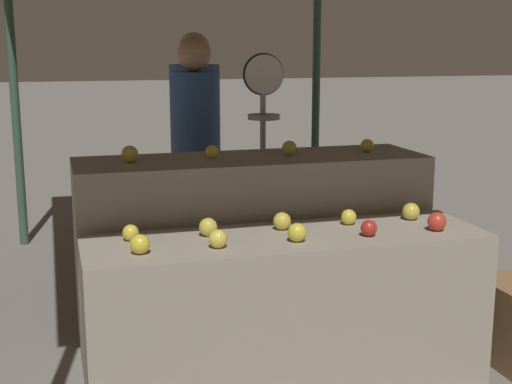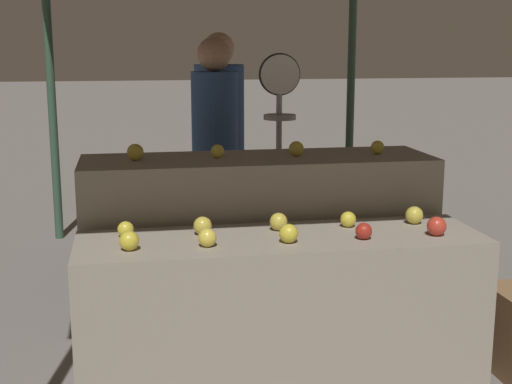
{
  "view_description": "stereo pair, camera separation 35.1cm",
  "coord_description": "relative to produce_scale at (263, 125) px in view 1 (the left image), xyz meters",
  "views": [
    {
      "loc": [
        -1.02,
        -3.0,
        1.63
      ],
      "look_at": [
        -0.07,
        0.3,
        0.92
      ],
      "focal_mm": 50.0,
      "sensor_mm": 36.0,
      "label": 1
    },
    {
      "loc": [
        -0.68,
        -3.08,
        1.63
      ],
      "look_at": [
        -0.07,
        0.3,
        0.92
      ],
      "focal_mm": 50.0,
      "sensor_mm": 36.0,
      "label": 2
    }
  ],
  "objects": [
    {
      "name": "apple_back_1",
      "position": [
        -0.47,
        -0.61,
        -0.06
      ],
      "size": [
        0.07,
        0.07,
        0.07
      ],
      "primitive_type": "sphere",
      "color": "yellow",
      "rests_on": "display_counter_back"
    },
    {
      "name": "display_counter_front",
      "position": [
        -0.25,
        -1.22,
        -0.75
      ],
      "size": [
        1.87,
        0.55,
        0.77
      ],
      "primitive_type": "cube",
      "color": "gray",
      "rests_on": "ground_plane"
    },
    {
      "name": "apple_back_2",
      "position": [
        -0.04,
        -0.62,
        -0.05
      ],
      "size": [
        0.08,
        0.08,
        0.08
      ],
      "primitive_type": "sphere",
      "color": "gold",
      "rests_on": "display_counter_back"
    },
    {
      "name": "apple_front_4",
      "position": [
        0.45,
        -1.33,
        -0.33
      ],
      "size": [
        0.09,
        0.09,
        0.09
      ],
      "primitive_type": "sphere",
      "color": "red",
      "rests_on": "display_counter_front"
    },
    {
      "name": "display_counter_back",
      "position": [
        -0.25,
        -0.62,
        -0.62
      ],
      "size": [
        1.87,
        0.55,
        1.04
      ],
      "primitive_type": "cube",
      "color": "gray",
      "rests_on": "ground_plane"
    },
    {
      "name": "apple_back_3",
      "position": [
        0.41,
        -0.63,
        -0.06
      ],
      "size": [
        0.07,
        0.07,
        0.07
      ],
      "primitive_type": "sphere",
      "color": "gold",
      "rests_on": "display_counter_back"
    },
    {
      "name": "apple_back_0",
      "position": [
        -0.89,
        -0.62,
        -0.05
      ],
      "size": [
        0.09,
        0.09,
        0.09
      ],
      "primitive_type": "sphere",
      "color": "gold",
      "rests_on": "display_counter_back"
    },
    {
      "name": "apple_front_0",
      "position": [
        -0.94,
        -1.32,
        -0.33
      ],
      "size": [
        0.09,
        0.09,
        0.09
      ],
      "primitive_type": "sphere",
      "color": "gold",
      "rests_on": "display_counter_front"
    },
    {
      "name": "apple_front_7",
      "position": [
        -0.24,
        -1.11,
        -0.33
      ],
      "size": [
        0.08,
        0.08,
        0.08
      ],
      "primitive_type": "sphere",
      "color": "gold",
      "rests_on": "display_counter_front"
    },
    {
      "name": "apple_front_1",
      "position": [
        -0.6,
        -1.33,
        -0.33
      ],
      "size": [
        0.08,
        0.08,
        0.08
      ],
      "primitive_type": "sphere",
      "color": "yellow",
      "rests_on": "display_counter_front"
    },
    {
      "name": "apple_front_6",
      "position": [
        -0.6,
        -1.12,
        -0.33
      ],
      "size": [
        0.09,
        0.09,
        0.09
      ],
      "primitive_type": "sphere",
      "color": "gold",
      "rests_on": "display_counter_front"
    },
    {
      "name": "apple_front_2",
      "position": [
        -0.24,
        -1.33,
        -0.33
      ],
      "size": [
        0.09,
        0.09,
        0.09
      ],
      "primitive_type": "sphere",
      "color": "gold",
      "rests_on": "display_counter_front"
    },
    {
      "name": "apple_front_5",
      "position": [
        -0.95,
        -1.1,
        -0.33
      ],
      "size": [
        0.07,
        0.07,
        0.07
      ],
      "primitive_type": "sphere",
      "color": "gold",
      "rests_on": "display_counter_front"
    },
    {
      "name": "apple_front_9",
      "position": [
        0.44,
        -1.1,
        -0.33
      ],
      "size": [
        0.09,
        0.09,
        0.09
      ],
      "primitive_type": "sphere",
      "color": "gold",
      "rests_on": "display_counter_front"
    },
    {
      "name": "person_customer_left",
      "position": [
        -0.27,
        0.81,
        -0.15
      ],
      "size": [
        0.45,
        0.45,
        1.71
      ],
      "rotation": [
        0.0,
        0.0,
        3.46
      ],
      "color": "#2D2D38",
      "rests_on": "ground_plane"
    },
    {
      "name": "produce_scale",
      "position": [
        0.0,
        0.0,
        0.0
      ],
      "size": [
        0.26,
        0.2,
        1.58
      ],
      "color": "#99999E",
      "rests_on": "ground_plane"
    },
    {
      "name": "apple_front_8",
      "position": [
        0.1,
        -1.11,
        -0.33
      ],
      "size": [
        0.08,
        0.08,
        0.08
      ],
      "primitive_type": "sphere",
      "color": "gold",
      "rests_on": "display_counter_front"
    },
    {
      "name": "person_vendor_at_scale",
      "position": [
        -0.36,
        0.35,
        -0.15
      ],
      "size": [
        0.41,
        0.41,
        1.68
      ],
      "rotation": [
        0.0,
        0.0,
        3.58
      ],
      "color": "#2D2D38",
      "rests_on": "ground_plane"
    },
    {
      "name": "apple_front_3",
      "position": [
        0.11,
        -1.33,
        -0.33
      ],
      "size": [
        0.08,
        0.08,
        0.08
      ],
      "primitive_type": "sphere",
      "color": "#AD281E",
      "rests_on": "display_counter_front"
    }
  ]
}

